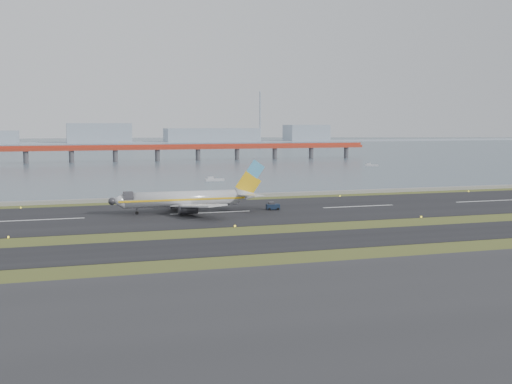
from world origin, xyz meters
TOP-DOWN VIEW (x-y plane):
  - ground at (0.00, 0.00)m, footprint 1000.00×1000.00m
  - apron_strip at (0.00, -55.00)m, footprint 1000.00×50.00m
  - taxiway_strip at (0.00, -12.00)m, footprint 1000.00×18.00m
  - runway_strip at (0.00, 30.00)m, footprint 1000.00×45.00m
  - seawall at (0.00, 60.00)m, footprint 1000.00×2.50m
  - bay_water at (0.00, 460.00)m, footprint 1400.00×800.00m
  - red_pier at (20.00, 250.00)m, footprint 260.00×5.00m
  - far_shoreline at (13.62, 620.00)m, footprint 1400.00×80.00m
  - airliner at (-5.19, 32.16)m, footprint 38.52×32.89m
  - pushback_tug at (16.20, 30.39)m, footprint 3.42×2.17m
  - workboat_near at (21.22, 114.90)m, footprint 7.29×2.77m
  - workboat_far at (118.28, 173.92)m, footprint 6.81×4.10m

SIDE VIEW (x-z plane):
  - ground at x=0.00m, z-range 0.00..0.00m
  - bay_water at x=0.00m, z-range -0.65..0.65m
  - apron_strip at x=0.00m, z-range 0.00..0.10m
  - taxiway_strip at x=0.00m, z-range 0.00..0.10m
  - runway_strip at x=0.00m, z-range 0.00..0.10m
  - workboat_far at x=118.28m, z-range -0.29..1.29m
  - seawall at x=0.00m, z-range 0.00..1.00m
  - workboat_near at x=21.22m, z-range -0.32..1.42m
  - pushback_tug at x=16.20m, z-range -0.03..2.08m
  - airliner at x=-5.19m, z-range -2.94..9.86m
  - far_shoreline at x=13.62m, z-range -24.18..36.32m
  - red_pier at x=20.00m, z-range 2.18..12.38m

